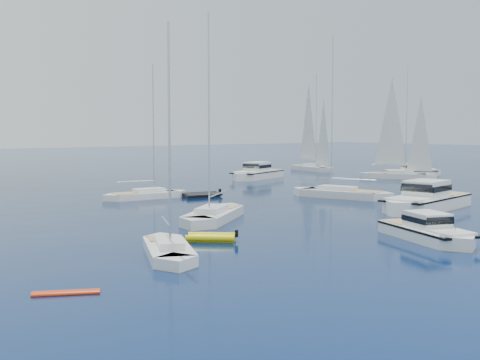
# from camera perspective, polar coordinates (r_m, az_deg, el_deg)

# --- Properties ---
(motor_cruiser_near) EXTENTS (5.46, 9.19, 2.31)m
(motor_cruiser_near) POSITION_cam_1_polar(r_m,az_deg,el_deg) (40.93, 17.20, -5.43)
(motor_cruiser_near) COLOR white
(motor_cruiser_near) RESTS_ON ground
(motor_cruiser_centre) EXTENTS (13.09, 6.12, 3.30)m
(motor_cruiser_centre) POSITION_cam_1_polar(r_m,az_deg,el_deg) (56.07, 16.90, -2.68)
(motor_cruiser_centre) COLOR white
(motor_cruiser_centre) RESTS_ON ground
(motor_cruiser_far_r) EXTENTS (9.06, 7.42, 2.38)m
(motor_cruiser_far_r) POSITION_cam_1_polar(r_m,az_deg,el_deg) (96.27, 15.84, 0.42)
(motor_cruiser_far_r) COLOR white
(motor_cruiser_far_r) RESTS_ON ground
(motor_cruiser_distant) EXTENTS (12.01, 7.57, 3.03)m
(motor_cruiser_distant) POSITION_cam_1_polar(r_m,az_deg,el_deg) (86.65, 1.54, 0.12)
(motor_cruiser_distant) COLOR white
(motor_cruiser_distant) RESTS_ON ground
(sailboat_fore) EXTENTS (5.80, 9.25, 13.32)m
(sailboat_fore) POSITION_cam_1_polar(r_m,az_deg,el_deg) (34.82, -6.71, -7.03)
(sailboat_fore) COLOR white
(sailboat_fore) RESTS_ON ground
(sailboat_mid_r) EXTENTS (6.60, 12.21, 17.41)m
(sailboat_mid_r) POSITION_cam_1_polar(r_m,az_deg,el_deg) (63.90, 9.47, -1.63)
(sailboat_mid_r) COLOR silver
(sailboat_mid_r) RESTS_ON ground
(sailboat_mid_l) EXTENTS (10.55, 9.15, 16.37)m
(sailboat_mid_l) POSITION_cam_1_polar(r_m,az_deg,el_deg) (47.68, -2.49, -3.77)
(sailboat_mid_l) COLOR silver
(sailboat_mid_l) RESTS_ON ground
(sailboat_centre) EXTENTS (9.77, 3.11, 14.16)m
(sailboat_centre) POSITION_cam_1_polar(r_m,az_deg,el_deg) (62.92, -8.83, -1.72)
(sailboat_centre) COLOR white
(sailboat_centre) RESTS_ON ground
(sailboat_sails_r) EXTENTS (8.57, 10.90, 16.39)m
(sailboat_sails_r) POSITION_cam_1_polar(r_m,az_deg,el_deg) (89.87, 14.50, 0.14)
(sailboat_sails_r) COLOR white
(sailboat_sails_r) RESTS_ON ground
(sailboat_sails_far) EXTENTS (4.45, 11.79, 16.90)m
(sailboat_sails_far) POSITION_cam_1_polar(r_m,az_deg,el_deg) (103.71, 6.71, 0.87)
(sailboat_sails_far) COLOR silver
(sailboat_sails_far) RESTS_ON ground
(tender_yellow) EXTENTS (3.64, 3.54, 0.95)m
(tender_yellow) POSITION_cam_1_polar(r_m,az_deg,el_deg) (38.95, -2.72, -5.73)
(tender_yellow) COLOR yellow
(tender_yellow) RESTS_ON ground
(tender_grey_far) EXTENTS (4.47, 2.90, 0.95)m
(tender_grey_far) POSITION_cam_1_polar(r_m,az_deg,el_deg) (63.87, -3.58, -1.58)
(tender_grey_far) COLOR black
(tender_grey_far) RESTS_ON ground
(kayak_orange) EXTENTS (2.81, 1.81, 0.30)m
(kayak_orange) POSITION_cam_1_polar(r_m,az_deg,el_deg) (27.82, -15.95, -10.23)
(kayak_orange) COLOR red
(kayak_orange) RESTS_ON ground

